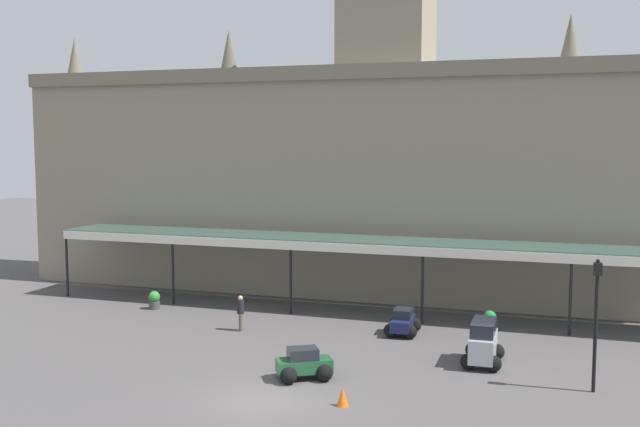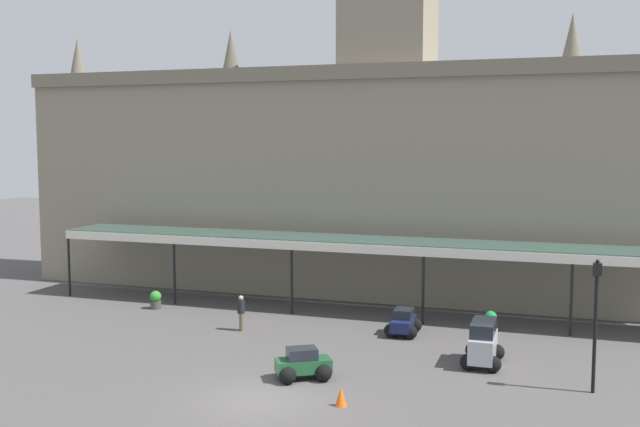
{
  "view_description": "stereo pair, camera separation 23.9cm",
  "coord_description": "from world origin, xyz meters",
  "px_view_note": "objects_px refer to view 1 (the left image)",
  "views": [
    {
      "loc": [
        9.66,
        -22.84,
        8.95
      ],
      "look_at": [
        0.0,
        6.65,
        5.82
      ],
      "focal_mm": 41.59,
      "sensor_mm": 36.0,
      "label": 1
    },
    {
      "loc": [
        9.88,
        -22.77,
        8.95
      ],
      "look_at": [
        0.0,
        6.65,
        5.82
      ],
      "focal_mm": 41.59,
      "sensor_mm": 36.0,
      "label": 2
    }
  ],
  "objects_px": {
    "planter_near_kerb": "(154,300)",
    "planter_forecourt_centre": "(490,320)",
    "victorian_lamppost": "(596,310)",
    "pedestrian_near_entrance": "(241,312)",
    "car_navy_sedan": "(403,324)",
    "car_silver_van": "(483,345)",
    "car_green_sedan": "(304,366)",
    "traffic_cone": "(343,396)"
  },
  "relations": [
    {
      "from": "victorian_lamppost",
      "to": "planter_near_kerb",
      "type": "distance_m",
      "value": 22.64
    },
    {
      "from": "victorian_lamppost",
      "to": "car_silver_van",
      "type": "bearing_deg",
      "value": 152.97
    },
    {
      "from": "car_green_sedan",
      "to": "car_silver_van",
      "type": "distance_m",
      "value": 7.33
    },
    {
      "from": "car_green_sedan",
      "to": "planter_forecourt_centre",
      "type": "distance_m",
      "value": 11.11
    },
    {
      "from": "car_silver_van",
      "to": "traffic_cone",
      "type": "bearing_deg",
      "value": -123.03
    },
    {
      "from": "car_navy_sedan",
      "to": "car_green_sedan",
      "type": "relative_size",
      "value": 0.92
    },
    {
      "from": "car_green_sedan",
      "to": "car_silver_van",
      "type": "xyz_separation_m",
      "value": [
        6.18,
        3.93,
        0.3
      ]
    },
    {
      "from": "car_navy_sedan",
      "to": "planter_near_kerb",
      "type": "height_order",
      "value": "car_navy_sedan"
    },
    {
      "from": "car_navy_sedan",
      "to": "planter_forecourt_centre",
      "type": "height_order",
      "value": "car_navy_sedan"
    },
    {
      "from": "victorian_lamppost",
      "to": "car_green_sedan",
      "type": "bearing_deg",
      "value": -169.7
    },
    {
      "from": "planter_forecourt_centre",
      "to": "planter_near_kerb",
      "type": "distance_m",
      "value": 17.28
    },
    {
      "from": "pedestrian_near_entrance",
      "to": "planter_near_kerb",
      "type": "distance_m",
      "value": 6.73
    },
    {
      "from": "pedestrian_near_entrance",
      "to": "planter_forecourt_centre",
      "type": "xyz_separation_m",
      "value": [
        11.08,
        3.68,
        -0.42
      ]
    },
    {
      "from": "car_green_sedan",
      "to": "planter_forecourt_centre",
      "type": "bearing_deg",
      "value": 57.67
    },
    {
      "from": "pedestrian_near_entrance",
      "to": "victorian_lamppost",
      "type": "xyz_separation_m",
      "value": [
        15.38,
        -3.84,
        2.07
      ]
    },
    {
      "from": "car_green_sedan",
      "to": "pedestrian_near_entrance",
      "type": "bearing_deg",
      "value": 132.03
    },
    {
      "from": "car_green_sedan",
      "to": "victorian_lamppost",
      "type": "height_order",
      "value": "victorian_lamppost"
    },
    {
      "from": "car_navy_sedan",
      "to": "traffic_cone",
      "type": "xyz_separation_m",
      "value": [
        -0.04,
        -9.67,
        -0.18
      ]
    },
    {
      "from": "car_silver_van",
      "to": "victorian_lamppost",
      "type": "distance_m",
      "value": 5.05
    },
    {
      "from": "car_green_sedan",
      "to": "pedestrian_near_entrance",
      "type": "relative_size",
      "value": 1.35
    },
    {
      "from": "victorian_lamppost",
      "to": "planter_forecourt_centre",
      "type": "xyz_separation_m",
      "value": [
        -4.3,
        7.53,
        -2.49
      ]
    },
    {
      "from": "pedestrian_near_entrance",
      "to": "car_silver_van",
      "type": "bearing_deg",
      "value": -8.9
    },
    {
      "from": "car_green_sedan",
      "to": "planter_near_kerb",
      "type": "distance_m",
      "value": 14.06
    },
    {
      "from": "planter_near_kerb",
      "to": "planter_forecourt_centre",
      "type": "bearing_deg",
      "value": 3.43
    },
    {
      "from": "pedestrian_near_entrance",
      "to": "planter_near_kerb",
      "type": "relative_size",
      "value": 1.74
    },
    {
      "from": "car_navy_sedan",
      "to": "planter_near_kerb",
      "type": "distance_m",
      "value": 13.55
    },
    {
      "from": "traffic_cone",
      "to": "planter_forecourt_centre",
      "type": "relative_size",
      "value": 0.68
    },
    {
      "from": "car_navy_sedan",
      "to": "planter_forecourt_centre",
      "type": "distance_m",
      "value": 4.22
    },
    {
      "from": "car_navy_sedan",
      "to": "traffic_cone",
      "type": "bearing_deg",
      "value": -90.26
    },
    {
      "from": "traffic_cone",
      "to": "car_green_sedan",
      "type": "bearing_deg",
      "value": 134.01
    },
    {
      "from": "car_navy_sedan",
      "to": "car_silver_van",
      "type": "bearing_deg",
      "value": -41.36
    },
    {
      "from": "car_silver_van",
      "to": "victorian_lamppost",
      "type": "xyz_separation_m",
      "value": [
        4.06,
        -2.07,
        2.17
      ]
    },
    {
      "from": "car_green_sedan",
      "to": "planter_near_kerb",
      "type": "xyz_separation_m",
      "value": [
        -11.31,
        8.35,
        -0.01
      ]
    },
    {
      "from": "planter_near_kerb",
      "to": "car_navy_sedan",
      "type": "bearing_deg",
      "value": -3.91
    },
    {
      "from": "car_green_sedan",
      "to": "victorian_lamppost",
      "type": "distance_m",
      "value": 10.7
    },
    {
      "from": "car_green_sedan",
      "to": "pedestrian_near_entrance",
      "type": "distance_m",
      "value": 7.69
    },
    {
      "from": "pedestrian_near_entrance",
      "to": "traffic_cone",
      "type": "height_order",
      "value": "pedestrian_near_entrance"
    },
    {
      "from": "planter_near_kerb",
      "to": "car_green_sedan",
      "type": "bearing_deg",
      "value": -36.44
    },
    {
      "from": "pedestrian_near_entrance",
      "to": "victorian_lamppost",
      "type": "height_order",
      "value": "victorian_lamppost"
    },
    {
      "from": "car_navy_sedan",
      "to": "car_silver_van",
      "type": "xyz_separation_m",
      "value": [
        3.97,
        -3.49,
        0.3
      ]
    },
    {
      "from": "car_silver_van",
      "to": "victorian_lamppost",
      "type": "height_order",
      "value": "victorian_lamppost"
    },
    {
      "from": "victorian_lamppost",
      "to": "planter_near_kerb",
      "type": "bearing_deg",
      "value": 163.24
    }
  ]
}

